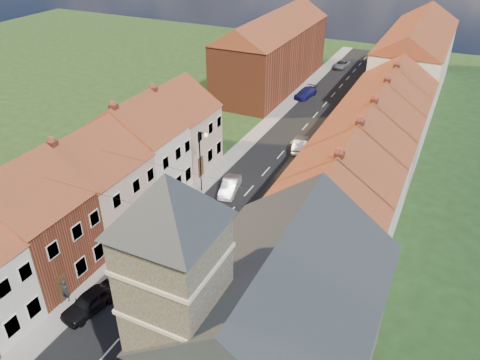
# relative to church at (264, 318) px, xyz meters

# --- Properties ---
(road) EXTENTS (7.00, 90.00, 0.02)m
(road) POSITION_rel_church_xyz_m (-9.36, 26.68, -5.87)
(road) COLOR black
(road) RESTS_ON ground
(pavement_left) EXTENTS (1.80, 90.00, 0.12)m
(pavement_left) POSITION_rel_church_xyz_m (-13.76, 26.68, -5.82)
(pavement_left) COLOR #9D958F
(pavement_left) RESTS_ON ground
(pavement_right) EXTENTS (1.80, 90.00, 0.12)m
(pavement_right) POSITION_rel_church_xyz_m (-4.96, 26.68, -5.82)
(pavement_right) COLOR #9D958F
(pavement_right) RESTS_ON ground
(church) EXTENTS (11.25, 14.25, 15.20)m
(church) POSITION_rel_church_xyz_m (0.00, 0.00, 0.00)
(church) COLOR #3F392C
(church) RESTS_ON ground
(cottage_r_tudor) EXTENTS (8.30, 5.20, 9.00)m
(cottage_r_tudor) POSITION_rel_church_xyz_m (-0.09, 9.37, -1.41)
(cottage_r_tudor) COLOR white
(cottage_r_tudor) RESTS_ON ground
(cottage_r_white_near) EXTENTS (8.30, 6.00, 9.00)m
(cottage_r_white_near) POSITION_rel_church_xyz_m (-0.06, 14.77, -1.40)
(cottage_r_white_near) COLOR silver
(cottage_r_white_near) RESTS_ON ground
(cottage_r_cream_mid) EXTENTS (8.30, 5.20, 9.00)m
(cottage_r_cream_mid) POSITION_rel_church_xyz_m (-0.06, 20.17, -1.40)
(cottage_r_cream_mid) COLOR white
(cottage_r_cream_mid) RESTS_ON ground
(cottage_r_pink) EXTENTS (8.30, 6.00, 9.00)m
(cottage_r_pink) POSITION_rel_church_xyz_m (-0.06, 25.57, -1.40)
(cottage_r_pink) COLOR #A78984
(cottage_r_pink) RESTS_ON ground
(cottage_r_white_far) EXTENTS (8.30, 5.20, 9.00)m
(cottage_r_white_far) POSITION_rel_church_xyz_m (-0.06, 30.97, -1.40)
(cottage_r_white_far) COLOR silver
(cottage_r_white_far) RESTS_ON ground
(cottage_r_cream_far) EXTENTS (8.30, 6.00, 9.00)m
(cottage_r_cream_far) POSITION_rel_church_xyz_m (-0.06, 36.37, -1.40)
(cottage_r_cream_far) COLOR white
(cottage_r_cream_far) RESTS_ON ground
(cottage_l_cream) EXTENTS (8.30, 6.30, 9.10)m
(cottage_l_cream) POSITION_rel_church_xyz_m (-18.66, 2.22, -1.35)
(cottage_l_cream) COLOR brown
(cottage_l_cream) RESTS_ON ground
(cottage_l_white) EXTENTS (8.30, 6.90, 8.80)m
(cottage_l_white) POSITION_rel_church_xyz_m (-18.66, 8.62, -1.51)
(cottage_l_white) COLOR #A78984
(cottage_l_white) RESTS_ON ground
(cottage_l_brick_mid) EXTENTS (8.30, 5.70, 9.10)m
(cottage_l_brick_mid) POSITION_rel_church_xyz_m (-18.66, 14.72, -1.35)
(cottage_l_brick_mid) COLOR silver
(cottage_l_brick_mid) RESTS_ON ground
(cottage_l_pink) EXTENTS (8.30, 6.30, 8.80)m
(cottage_l_pink) POSITION_rel_church_xyz_m (-18.66, 20.52, -1.51)
(cottage_l_pink) COLOR #A78984
(cottage_l_pink) RESTS_ON ground
(block_right_far) EXTENTS (8.30, 24.20, 10.50)m
(block_right_far) POSITION_rel_church_xyz_m (-0.06, 51.68, -0.58)
(block_right_far) COLOR white
(block_right_far) RESTS_ON ground
(block_left_far) EXTENTS (8.30, 24.20, 10.50)m
(block_left_far) POSITION_rel_church_xyz_m (-18.66, 46.68, -0.58)
(block_left_far) COLOR brown
(block_left_far) RESTS_ON ground
(lamppost) EXTENTS (0.88, 0.15, 6.00)m
(lamppost) POSITION_rel_church_xyz_m (-13.17, 16.68, -2.34)
(lamppost) COLOR black
(lamppost) RESTS_ON pavement_left
(car_near) EXTENTS (2.24, 4.20, 1.36)m
(car_near) POSITION_rel_church_xyz_m (-12.56, 0.85, -5.20)
(car_near) COLOR black
(car_near) RESTS_ON ground
(car_mid) EXTENTS (2.07, 4.01, 1.26)m
(car_mid) POSITION_rel_church_xyz_m (-10.86, 17.73, -5.25)
(car_mid) COLOR #B7B9BF
(car_mid) RESTS_ON ground
(car_far) EXTENTS (2.40, 4.54, 1.25)m
(car_far) POSITION_rel_church_xyz_m (-12.56, 44.09, -5.25)
(car_far) COLOR navy
(car_far) RESTS_ON ground
(car_distant) EXTENTS (2.36, 4.26, 1.13)m
(car_distant) POSITION_rel_church_xyz_m (-11.70, 59.37, -5.31)
(car_distant) COLOR gray
(car_distant) RESTS_ON ground
(pedestrian_left) EXTENTS (0.67, 0.50, 1.67)m
(pedestrian_left) POSITION_rel_church_xyz_m (-14.46, 0.69, -4.92)
(pedestrian_left) COLOR #222227
(pedestrian_left) RESTS_ON pavement_left
(pedestrian_right) EXTENTS (0.76, 0.60, 1.50)m
(pedestrian_right) POSITION_rel_church_xyz_m (-5.66, 2.67, -5.01)
(pedestrian_right) COLOR black
(pedestrian_right) RESTS_ON pavement_right
(car_mid_b) EXTENTS (2.24, 4.38, 1.37)m
(car_mid_b) POSITION_rel_church_xyz_m (-7.86, 28.68, -5.19)
(car_mid_b) COLOR #9FA0A6
(car_mid_b) RESTS_ON ground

